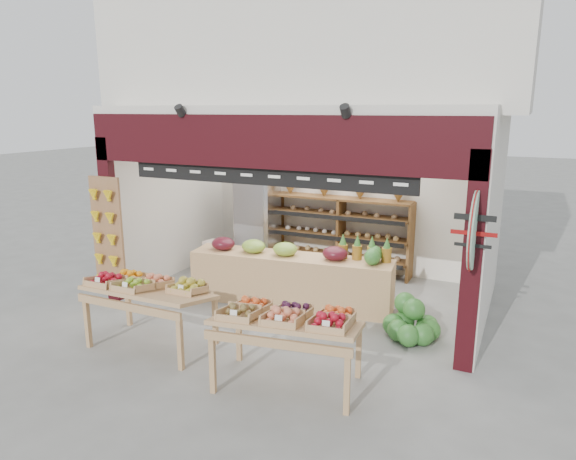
# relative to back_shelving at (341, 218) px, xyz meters

# --- Properties ---
(ground) EXTENTS (60.00, 60.00, 0.00)m
(ground) POSITION_rel_back_shelving_xyz_m (-0.09, -1.98, -1.04)
(ground) COLOR slate
(ground) RESTS_ON ground
(shop_structure) EXTENTS (6.36, 5.12, 5.40)m
(shop_structure) POSITION_rel_back_shelving_xyz_m (-0.09, -0.36, 2.88)
(shop_structure) COLOR silver
(shop_structure) RESTS_ON ground
(banana_board) EXTENTS (0.60, 0.15, 1.80)m
(banana_board) POSITION_rel_back_shelving_xyz_m (-2.82, -3.15, 0.07)
(banana_board) COLOR #946343
(banana_board) RESTS_ON ground
(gift_sign) EXTENTS (0.04, 0.93, 0.92)m
(gift_sign) POSITION_rel_back_shelving_xyz_m (2.66, -3.12, 0.71)
(gift_sign) COLOR #AAD6B9
(gift_sign) RESTS_ON ground
(back_shelving) EXTENTS (2.72, 0.45, 1.71)m
(back_shelving) POSITION_rel_back_shelving_xyz_m (0.00, 0.00, 0.00)
(back_shelving) COLOR brown
(back_shelving) RESTS_ON ground
(refrigerator) EXTENTS (0.78, 0.78, 1.85)m
(refrigerator) POSITION_rel_back_shelving_xyz_m (-1.60, -0.38, -0.12)
(refrigerator) COLOR silver
(refrigerator) RESTS_ON ground
(cardboard_stack) EXTENTS (1.02, 0.74, 0.64)m
(cardboard_stack) POSITION_rel_back_shelving_xyz_m (-1.88, -1.22, -0.81)
(cardboard_stack) COLOR beige
(cardboard_stack) RESTS_ON ground
(mid_counter) EXTENTS (3.29, 1.01, 1.03)m
(mid_counter) POSITION_rel_back_shelving_xyz_m (-0.14, -1.99, -0.60)
(mid_counter) COLOR tan
(mid_counter) RESTS_ON ground
(display_table_left) EXTENTS (1.61, 0.91, 1.02)m
(display_table_left) POSITION_rel_back_shelving_xyz_m (-1.27, -4.10, -0.26)
(display_table_left) COLOR tan
(display_table_left) RESTS_ON ground
(display_table_right) EXTENTS (1.73, 1.14, 1.03)m
(display_table_right) POSITION_rel_back_shelving_xyz_m (0.89, -4.26, -0.24)
(display_table_right) COLOR tan
(display_table_right) RESTS_ON ground
(watermelon_pile) EXTENTS (0.79, 0.76, 0.58)m
(watermelon_pile) POSITION_rel_back_shelving_xyz_m (1.90, -2.44, -0.83)
(watermelon_pile) COLOR #1F531B
(watermelon_pile) RESTS_ON ground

